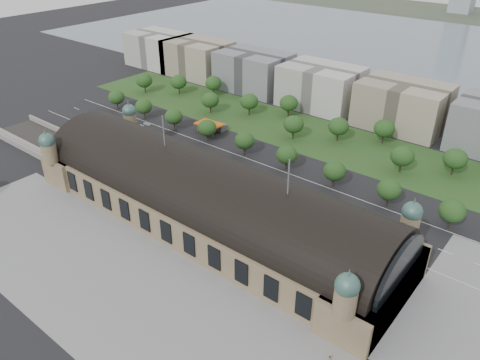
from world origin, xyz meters
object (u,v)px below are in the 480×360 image
Objects in this scene: traffic_car_1 at (147,124)px; parked_car_3 at (188,168)px; parked_car_2 at (157,155)px; pedestrian_0 at (329,359)px; parked_car_6 at (176,169)px; bus_east at (337,224)px; petrol_station at (215,126)px; traffic_car_2 at (137,141)px; parked_car_1 at (118,144)px; parked_car_0 at (124,142)px; bus_west at (237,176)px; traffic_car_6 at (417,254)px; parked_car_4 at (195,171)px; bus_mid at (306,203)px; traffic_car_0 at (82,118)px; traffic_car_3 at (200,151)px; traffic_car_4 at (253,190)px; parked_car_5 at (188,174)px.

parked_car_3 is (53.81, -22.97, 0.06)m from traffic_car_1.
pedestrian_0 reaches higher than parked_car_2.
bus_east is (78.21, 6.00, 1.04)m from parked_car_6.
parked_car_3 is (19.51, -40.28, -2.17)m from petrol_station.
traffic_car_1 is 0.36× the size of bus_east.
traffic_car_2 is (13.32, -18.31, -0.07)m from traffic_car_1.
petrol_station is 41.40m from traffic_car_2.
parked_car_6 is 0.38× the size of bus_east.
petrol_station is 2.48× the size of parked_car_1.
bus_west is at bearing 57.62° from parked_car_0.
traffic_car_6 is at bearing 58.73° from parked_car_2.
bus_west is (-80.30, 1.77, 0.99)m from traffic_car_6.
parked_car_0 is 0.95× the size of parked_car_2.
bus_west is at bearing 74.16° from parked_car_4.
bus_mid is (78.79, 7.00, 1.00)m from parked_car_2.
parked_car_6 is (85.56, -9.98, -0.03)m from traffic_car_0.
traffic_car_3 is at bearing 106.64° from parked_car_2.
bus_west reaches higher than bus_mid.
traffic_car_0 is 0.94× the size of traffic_car_1.
parked_car_6 is (-7.87, -4.00, 0.02)m from parked_car_4.
traffic_car_2 is 1.12× the size of parked_car_0.
parked_car_6 is at bearing 78.27° from traffic_car_2.
parked_car_2 is at bearing -83.91° from traffic_car_6.
traffic_car_2 is at bearing 90.60° from bus_east.
traffic_car_3 is at bearing 74.88° from parked_car_0.
petrol_station is at bearing 32.44° from traffic_car_3.
parked_car_6 is at bearing 108.32° from bus_west.
parked_car_1 is (-79.78, -6.91, -0.01)m from traffic_car_4.
pedestrian_0 is at bearing -115.64° from traffic_car_3.
petrol_station is 27.13m from traffic_car_3.
petrol_station reaches higher than traffic_car_0.
bus_east is at bearing 60.30° from parked_car_3.
bus_mid is (57.88, 7.00, 0.87)m from parked_car_3.
parked_car_5 is at bearing 80.55° from traffic_car_2.
parked_car_3 is at bearing -83.45° from traffic_car_6.
bus_east is (70.39, 6.00, 1.00)m from parked_car_5.
parked_car_4 is (11.60, -16.03, -0.18)m from traffic_car_3.
traffic_car_2 is 44.78m from parked_car_4.
parked_car_1 is at bearing 94.81° from bus_east.
traffic_car_2 is 9.68m from parked_car_1.
parked_car_5 is (-99.59, -8.97, -0.04)m from traffic_car_6.
traffic_car_2 is at bearing -86.07° from traffic_car_6.
traffic_car_1 is 58.50m from parked_car_3.
bus_east is (93.91, -38.28, -1.25)m from petrol_station.
petrol_station reaches higher than parked_car_4.
traffic_car_4 is (42.52, -13.12, -0.03)m from traffic_car_3.
traffic_car_3 is at bearing 164.94° from parked_car_6.
traffic_car_4 reaches higher than traffic_car_1.
traffic_car_2 is 0.83× the size of parked_car_1.
bus_east is (16.51, -5.00, 0.05)m from bus_mid.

